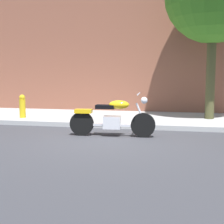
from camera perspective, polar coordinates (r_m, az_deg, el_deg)
The scene contains 5 objects.
ground_plane at distance 8.13m, azimuth -1.20°, elevation -4.80°, with size 60.00×60.00×0.00m, color #38383D.
sidewalk at distance 11.26m, azimuth 2.50°, elevation -1.15°, with size 21.37×3.27×0.14m, color #ABABAB.
building_facade at distance 13.26m, azimuth 3.98°, elevation 17.84°, with size 21.37×0.50×8.33m, color brown.
motorcycle at distance 8.51m, azimuth -0.01°, elevation -1.20°, with size 2.22×0.70×1.12m.
fire_hydrant at distance 11.37m, azimuth -15.13°, elevation 0.65°, with size 0.20×0.20×0.91m.
Camera 1 is at (1.79, -7.76, 1.66)m, focal length 53.20 mm.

